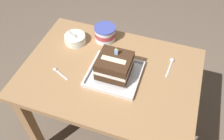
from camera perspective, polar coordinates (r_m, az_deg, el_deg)
ground_plane at (r=2.03m, az=-0.37°, el=-14.62°), size 8.00×8.00×0.00m
dining_table at (r=1.49m, az=-0.49°, el=-3.57°), size 1.02×0.73×0.77m
foil_tray at (r=1.37m, az=0.53°, el=-1.05°), size 0.29×0.28×0.02m
birthday_cake at (r=1.31m, az=0.56°, el=1.06°), size 0.18×0.17×0.16m
bowl_stack at (r=1.57m, az=-8.74°, el=7.32°), size 0.14×0.14×0.11m
ice_cream_tub at (r=1.56m, az=-1.65°, el=8.66°), size 0.14×0.14×0.10m
serving_spoon_near_tray at (r=1.48m, az=13.87°, el=1.79°), size 0.03×0.16×0.01m
serving_spoon_by_bowls at (r=1.42m, az=-12.82°, el=-0.31°), size 0.12×0.07×0.01m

